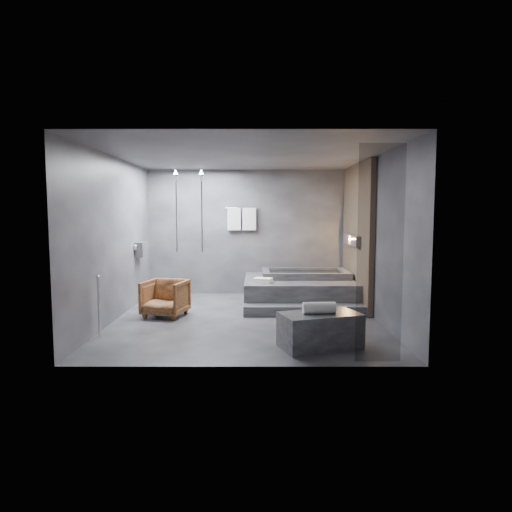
{
  "coord_description": "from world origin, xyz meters",
  "views": [
    {
      "loc": [
        0.18,
        -7.83,
        1.85
      ],
      "look_at": [
        0.17,
        0.3,
        1.07
      ],
      "focal_mm": 32.0,
      "sensor_mm": 36.0,
      "label": 1
    }
  ],
  "objects": [
    {
      "name": "deck_towel",
      "position": [
        0.31,
        0.86,
        0.54
      ],
      "size": [
        0.4,
        0.34,
        0.09
      ],
      "primitive_type": "cube",
      "rotation": [
        0.0,
        0.0,
        -0.32
      ],
      "color": "white",
      "rests_on": "tub_deck"
    },
    {
      "name": "rolled_towel",
      "position": [
        1.03,
        -1.74,
        0.56
      ],
      "size": [
        0.45,
        0.19,
        0.16
      ],
      "primitive_type": "cylinder",
      "rotation": [
        0.0,
        1.57,
        0.06
      ],
      "color": "white",
      "rests_on": "concrete_bench"
    },
    {
      "name": "room",
      "position": [
        0.4,
        0.24,
        1.73
      ],
      "size": [
        5.0,
        5.04,
        2.82
      ],
      "color": "#2A2A2C",
      "rests_on": "ground"
    },
    {
      "name": "concrete_bench",
      "position": [
        1.05,
        -1.72,
        0.24
      ],
      "size": [
        1.19,
        0.89,
        0.48
      ],
      "primitive_type": "cube",
      "rotation": [
        0.0,
        0.0,
        0.32
      ],
      "color": "#2D2D2F",
      "rests_on": "ground"
    },
    {
      "name": "driftwood_chair",
      "position": [
        -1.45,
        0.18,
        0.33
      ],
      "size": [
        0.85,
        0.86,
        0.65
      ],
      "primitive_type": "imported",
      "rotation": [
        0.0,
        0.0,
        -0.24
      ],
      "color": "#452411",
      "rests_on": "ground"
    },
    {
      "name": "tub_step",
      "position": [
        1.05,
        0.27,
        0.09
      ],
      "size": [
        2.2,
        0.36,
        0.18
      ],
      "primitive_type": "cube",
      "color": "#2E2E31",
      "rests_on": "ground"
    },
    {
      "name": "tub_deck",
      "position": [
        1.05,
        1.45,
        0.25
      ],
      "size": [
        2.2,
        2.0,
        0.5
      ],
      "primitive_type": "cube",
      "color": "#2E2E31",
      "rests_on": "ground"
    }
  ]
}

